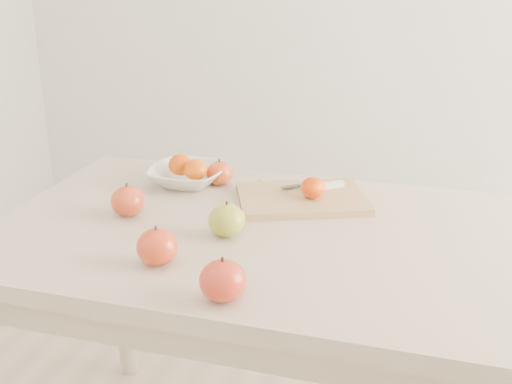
# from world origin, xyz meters

# --- Properties ---
(table) EXTENTS (1.20, 0.80, 0.75)m
(table) POSITION_xyz_m (0.00, 0.00, 0.65)
(table) COLOR #CAB298
(table) RESTS_ON ground
(cutting_board) EXTENTS (0.38, 0.34, 0.02)m
(cutting_board) POSITION_xyz_m (0.08, 0.19, 0.76)
(cutting_board) COLOR tan
(cutting_board) RESTS_ON table
(board_tangerine) EXTENTS (0.06, 0.06, 0.05)m
(board_tangerine) POSITION_xyz_m (0.11, 0.18, 0.80)
(board_tangerine) COLOR #CD4507
(board_tangerine) RESTS_ON cutting_board
(fruit_bowl) EXTENTS (0.20, 0.20, 0.05)m
(fruit_bowl) POSITION_xyz_m (-0.25, 0.23, 0.78)
(fruit_bowl) COLOR white
(fruit_bowl) RESTS_ON table
(bowl_tangerine_near) EXTENTS (0.07, 0.07, 0.06)m
(bowl_tangerine_near) POSITION_xyz_m (-0.27, 0.24, 0.80)
(bowl_tangerine_near) COLOR #CF5507
(bowl_tangerine_near) RESTS_ON fruit_bowl
(bowl_tangerine_far) EXTENTS (0.06, 0.06, 0.06)m
(bowl_tangerine_far) POSITION_xyz_m (-0.22, 0.22, 0.80)
(bowl_tangerine_far) COLOR #E15207
(bowl_tangerine_far) RESTS_ON fruit_bowl
(orange_peel_a) EXTENTS (0.07, 0.07, 0.01)m
(orange_peel_a) POSITION_xyz_m (-0.06, 0.25, 0.75)
(orange_peel_a) COLOR #D9550F
(orange_peel_a) RESTS_ON table
(orange_peel_b) EXTENTS (0.05, 0.04, 0.01)m
(orange_peel_b) POSITION_xyz_m (-0.03, 0.21, 0.75)
(orange_peel_b) COLOR #CF4C0E
(orange_peel_b) RESTS_ON table
(paring_knife) EXTENTS (0.16, 0.09, 0.01)m
(paring_knife) POSITION_xyz_m (0.13, 0.26, 0.78)
(paring_knife) COLOR white
(paring_knife) RESTS_ON cutting_board
(apple_green) EXTENTS (0.08, 0.08, 0.08)m
(apple_green) POSITION_xyz_m (-0.04, -0.06, 0.79)
(apple_green) COLOR olive
(apple_green) RESTS_ON table
(apple_red_b) EXTENTS (0.08, 0.08, 0.07)m
(apple_red_b) POSITION_xyz_m (-0.30, -0.01, 0.79)
(apple_red_b) COLOR #9B020B
(apple_red_b) RESTS_ON table
(apple_red_a) EXTENTS (0.07, 0.07, 0.07)m
(apple_red_a) POSITION_xyz_m (-0.17, 0.26, 0.78)
(apple_red_a) COLOR maroon
(apple_red_a) RESTS_ON table
(apple_red_c) EXTENTS (0.09, 0.09, 0.08)m
(apple_red_c) POSITION_xyz_m (0.05, -0.33, 0.79)
(apple_red_c) COLOR maroon
(apple_red_c) RESTS_ON table
(apple_red_e) EXTENTS (0.08, 0.08, 0.08)m
(apple_red_e) POSITION_xyz_m (-0.13, -0.23, 0.79)
(apple_red_e) COLOR maroon
(apple_red_e) RESTS_ON table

